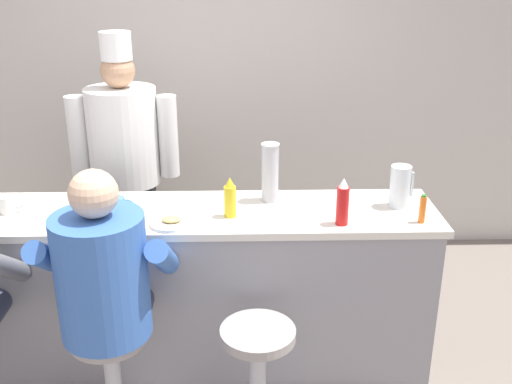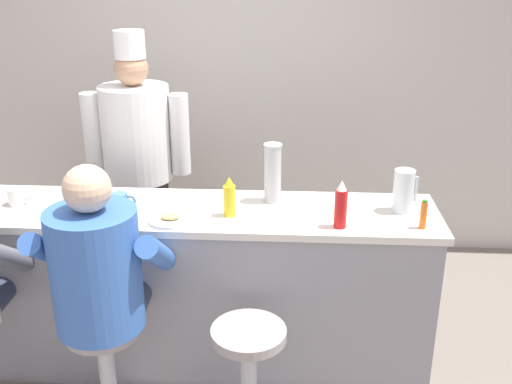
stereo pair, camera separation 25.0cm
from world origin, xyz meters
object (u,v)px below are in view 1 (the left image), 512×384
at_px(hot_sauce_bottle_orange, 423,209).
at_px(diner_seated_blue, 105,281).
at_px(ketchup_bottle_red, 343,203).
at_px(water_pitcher_clear, 400,186).
at_px(cereal_bowl, 122,220).
at_px(breakfast_plate, 172,222).
at_px(cup_stack_steel, 270,172).
at_px(coffee_mug_blue, 118,206).
at_px(cook_in_whites_near, 125,159).
at_px(mustard_bottle_yellow, 230,198).
at_px(empty_stool_round, 258,363).
at_px(coffee_mug_white, 8,204).

height_order(hot_sauce_bottle_orange, diner_seated_blue, diner_seated_blue).
height_order(ketchup_bottle_red, water_pitcher_clear, ketchup_bottle_red).
distance_m(hot_sauce_bottle_orange, cereal_bowl, 1.56).
xyz_separation_m(breakfast_plate, cup_stack_steel, (0.52, 0.32, 0.16)).
bearing_deg(cup_stack_steel, hot_sauce_bottle_orange, -22.38).
bearing_deg(diner_seated_blue, cereal_bowl, 85.38).
distance_m(water_pitcher_clear, cereal_bowl, 1.51).
xyz_separation_m(hot_sauce_bottle_orange, coffee_mug_blue, (-1.60, 0.16, -0.03)).
xyz_separation_m(hot_sauce_bottle_orange, cereal_bowl, (-1.56, 0.00, -0.05)).
relative_size(coffee_mug_blue, cook_in_whites_near, 0.07).
relative_size(mustard_bottle_yellow, coffee_mug_blue, 1.61).
bearing_deg(diner_seated_blue, coffee_mug_blue, 92.27).
height_order(ketchup_bottle_red, empty_stool_round, ketchup_bottle_red).
distance_m(water_pitcher_clear, breakfast_plate, 1.26).
xyz_separation_m(ketchup_bottle_red, coffee_mug_blue, (-1.18, 0.17, -0.07)).
xyz_separation_m(ketchup_bottle_red, cereal_bowl, (-1.14, 0.01, -0.09)).
relative_size(coffee_mug_white, empty_stool_round, 0.24).
relative_size(hot_sauce_bottle_orange, coffee_mug_blue, 1.12).
height_order(mustard_bottle_yellow, cook_in_whites_near, cook_in_whites_near).
relative_size(ketchup_bottle_red, breakfast_plate, 1.14).
xyz_separation_m(ketchup_bottle_red, breakfast_plate, (-0.88, 0.01, -0.11)).
bearing_deg(breakfast_plate, cup_stack_steel, 31.29).
bearing_deg(coffee_mug_blue, cereal_bowl, -72.58).
bearing_deg(coffee_mug_white, cook_in_whites_near, 59.51).
height_order(coffee_mug_white, cook_in_whites_near, cook_in_whites_near).
distance_m(water_pitcher_clear, cook_in_whites_near, 1.83).
height_order(diner_seated_blue, empty_stool_round, diner_seated_blue).
height_order(hot_sauce_bottle_orange, water_pitcher_clear, water_pitcher_clear).
bearing_deg(empty_stool_round, diner_seated_blue, 177.10).
xyz_separation_m(mustard_bottle_yellow, breakfast_plate, (-0.30, -0.10, -0.09)).
height_order(ketchup_bottle_red, diner_seated_blue, diner_seated_blue).
distance_m(coffee_mug_white, diner_seated_blue, 0.83).
relative_size(cereal_bowl, empty_stool_round, 0.25).
bearing_deg(cereal_bowl, breakfast_plate, 0.17).
bearing_deg(breakfast_plate, cereal_bowl, -179.83).
bearing_deg(mustard_bottle_yellow, empty_stool_round, -74.69).
xyz_separation_m(hot_sauce_bottle_orange, cook_in_whites_near, (-1.72, 1.00, -0.04)).
distance_m(mustard_bottle_yellow, cereal_bowl, 0.57).
relative_size(ketchup_bottle_red, coffee_mug_white, 1.78).
distance_m(diner_seated_blue, empty_stool_round, 0.85).
bearing_deg(cup_stack_steel, ketchup_bottle_red, -42.81).
bearing_deg(coffee_mug_blue, hot_sauce_bottle_orange, -5.55).
bearing_deg(coffee_mug_blue, diner_seated_blue, -87.73).
relative_size(coffee_mug_blue, coffee_mug_white, 0.96).
distance_m(breakfast_plate, cook_in_whites_near, 1.08).
distance_m(cereal_bowl, coffee_mug_blue, 0.16).
height_order(hot_sauce_bottle_orange, cup_stack_steel, cup_stack_steel).
bearing_deg(cook_in_whites_near, coffee_mug_white, -120.49).
relative_size(water_pitcher_clear, cup_stack_steel, 0.70).
distance_m(mustard_bottle_yellow, breakfast_plate, 0.33).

